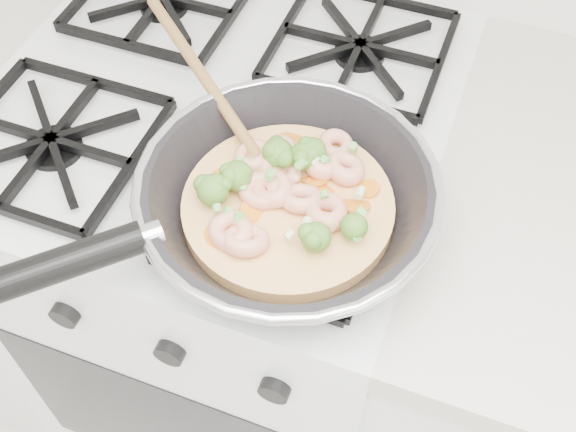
% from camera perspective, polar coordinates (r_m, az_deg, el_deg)
% --- Properties ---
extents(stove, '(0.60, 0.60, 0.92)m').
position_cam_1_polar(stove, '(1.28, -4.25, -5.01)').
color(stove, white).
rests_on(stove, ground).
extents(skillet, '(0.42, 0.44, 0.10)m').
position_cam_1_polar(skillet, '(0.75, -0.42, 1.42)').
color(skillet, black).
rests_on(skillet, stove).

